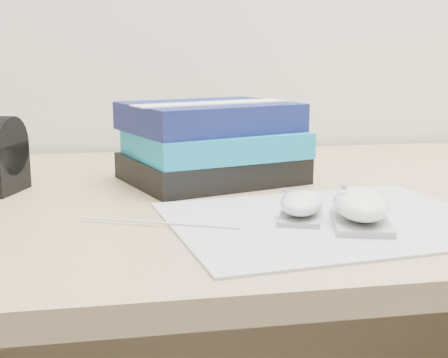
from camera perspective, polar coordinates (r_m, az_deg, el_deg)
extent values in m
cube|color=tan|center=(0.93, 2.10, -1.91)|extent=(1.60, 0.80, 0.03)
cube|color=tan|center=(1.41, -1.47, -12.89)|extent=(1.52, 0.03, 0.35)
cube|color=#97979F|center=(0.76, 9.61, -3.79)|extent=(0.41, 0.34, 0.00)
cube|color=gray|center=(0.76, 7.05, -3.36)|extent=(0.08, 0.10, 0.01)
ellipsoid|color=silver|center=(0.76, 7.08, -2.15)|extent=(0.08, 0.10, 0.03)
ellipsoid|color=gray|center=(0.75, 5.51, -1.02)|extent=(0.01, 0.01, 0.01)
cube|color=#9D9D9F|center=(0.75, 12.36, -3.77)|extent=(0.09, 0.13, 0.01)
ellipsoid|color=white|center=(0.74, 12.43, -2.20)|extent=(0.09, 0.13, 0.03)
ellipsoid|color=gray|center=(0.73, 10.91, -0.72)|extent=(0.01, 0.01, 0.01)
cylinder|color=silver|center=(0.74, -6.03, -4.01)|extent=(0.18, 0.08, 0.00)
cube|color=black|center=(0.99, -1.16, 1.02)|extent=(0.30, 0.27, 0.04)
cube|color=#108BB5|center=(0.98, -0.85, 3.30)|extent=(0.29, 0.26, 0.04)
cube|color=navy|center=(0.98, -1.38, 5.73)|extent=(0.30, 0.26, 0.04)
cube|color=white|center=(0.96, -1.17, 6.94)|extent=(0.25, 0.13, 0.00)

